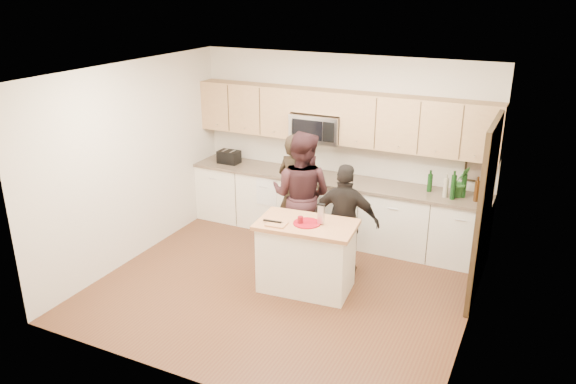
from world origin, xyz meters
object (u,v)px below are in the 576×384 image
at_px(woman_center, 301,196).
at_px(woman_right, 345,221).
at_px(woman_left, 296,192).
at_px(island, 306,256).
at_px(toaster, 229,157).

xyz_separation_m(woman_center, woman_right, (0.74, -0.27, -0.14)).
bearing_deg(woman_left, island, 134.42).
relative_size(island, toaster, 3.77).
height_order(woman_left, woman_center, woman_center).
relative_size(woman_left, woman_center, 0.95).
bearing_deg(woman_right, toaster, -30.66).
xyz_separation_m(island, toaster, (-2.05, 1.57, 0.59)).
bearing_deg(woman_left, woman_right, 165.81).
distance_m(island, woman_center, 1.03).
xyz_separation_m(woman_left, woman_center, (0.18, -0.21, 0.05)).
height_order(toaster, woman_center, woman_center).
distance_m(woman_left, woman_center, 0.28).
bearing_deg(woman_left, woman_center, 143.33).
relative_size(toaster, woman_center, 0.18).
bearing_deg(woman_right, woman_center, -27.07).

